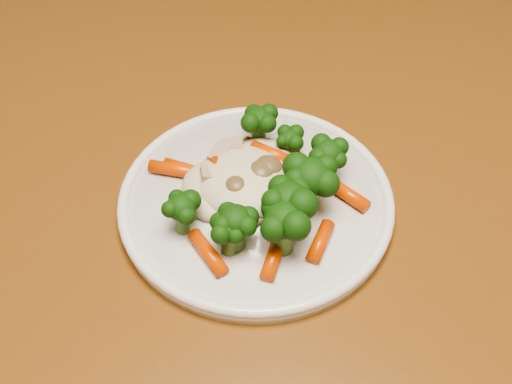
# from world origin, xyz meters

# --- Properties ---
(dining_table) EXTENTS (1.45, 1.11, 0.75)m
(dining_table) POSITION_xyz_m (0.21, 0.34, 0.66)
(dining_table) COLOR brown
(dining_table) RESTS_ON ground
(plate) EXTENTS (0.24, 0.24, 0.01)m
(plate) POSITION_xyz_m (0.27, 0.28, 0.76)
(plate) COLOR white
(plate) RESTS_ON dining_table
(meal) EXTENTS (0.17, 0.18, 0.05)m
(meal) POSITION_xyz_m (0.27, 0.27, 0.78)
(meal) COLOR beige
(meal) RESTS_ON plate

